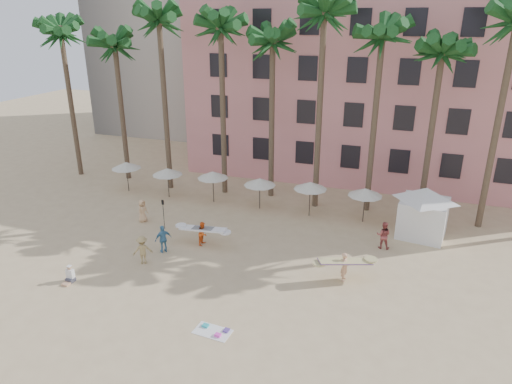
{
  "coord_description": "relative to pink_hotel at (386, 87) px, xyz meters",
  "views": [
    {
      "loc": [
        9.42,
        -18.99,
        14.16
      ],
      "look_at": [
        0.91,
        6.0,
        4.0
      ],
      "focal_mm": 32.0,
      "sensor_mm": 36.0,
      "label": 1
    }
  ],
  "objects": [
    {
      "name": "paddle",
      "position": [
        -13.27,
        -19.2,
        -6.59
      ],
      "size": [
        0.18,
        0.04,
        2.23
      ],
      "color": "black",
      "rests_on": "ground"
    },
    {
      "name": "carrier_white",
      "position": [
        -9.65,
        -20.44,
        -7.12
      ],
      "size": [
        3.21,
        0.8,
        1.6
      ],
      "color": "orange",
      "rests_on": "ground"
    },
    {
      "name": "beachgoers",
      "position": [
        -8.8,
        -20.72,
        -7.09
      ],
      "size": [
        17.88,
        7.72,
        1.86
      ],
      "color": "#4D8AB3",
      "rests_on": "ground"
    },
    {
      "name": "carrier_yellow",
      "position": [
        -0.1,
        -21.89,
        -7.01
      ],
      "size": [
        3.07,
        2.08,
        1.74
      ],
      "color": "tan",
      "rests_on": "ground"
    },
    {
      "name": "seated_man",
      "position": [
        -14.88,
        -27.13,
        -7.66
      ],
      "size": [
        0.44,
        0.77,
        1.0
      ],
      "color": "#3F3F4C",
      "rests_on": "ground"
    },
    {
      "name": "pink_hotel",
      "position": [
        0.0,
        0.0,
        0.0
      ],
      "size": [
        35.0,
        14.0,
        16.0
      ],
      "primitive_type": "cube",
      "color": "pink",
      "rests_on": "ground"
    },
    {
      "name": "palm_row",
      "position": [
        -6.49,
        -11.0,
        4.97
      ],
      "size": [
        44.4,
        5.4,
        16.3
      ],
      "color": "brown",
      "rests_on": "ground"
    },
    {
      "name": "ground",
      "position": [
        -7.0,
        -26.0,
        -8.0
      ],
      "size": [
        120.0,
        120.0,
        0.0
      ],
      "primitive_type": "plane",
      "color": "#D1B789",
      "rests_on": "ground"
    },
    {
      "name": "cabana",
      "position": [
        4.06,
        -14.35,
        -5.93
      ],
      "size": [
        5.13,
        5.13,
        3.5
      ],
      "color": "white",
      "rests_on": "ground"
    },
    {
      "name": "umbrella_row",
      "position": [
        -10.0,
        -13.5,
        -5.67
      ],
      "size": [
        22.5,
        2.7,
        2.73
      ],
      "color": "#332B23",
      "rests_on": "ground"
    },
    {
      "name": "beach_towel",
      "position": [
        -5.33,
        -28.55,
        -7.97
      ],
      "size": [
        1.88,
        1.15,
        0.14
      ],
      "color": "white",
      "rests_on": "ground"
    }
  ]
}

